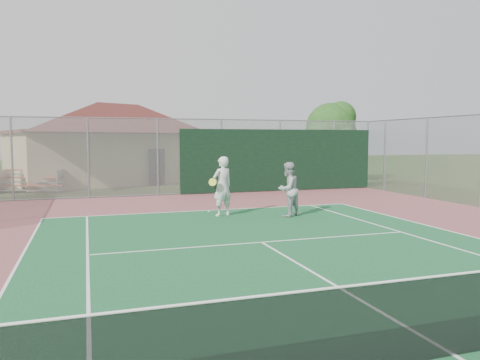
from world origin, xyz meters
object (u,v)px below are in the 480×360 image
object	(u,v)px
bleachers	(33,180)
player_grey_back	(288,190)
clubhouse	(116,135)
player_white_front	(222,187)
tree	(332,129)

from	to	relation	value
bleachers	player_grey_back	xyz separation A→B (m)	(8.82, -10.78, 0.33)
clubhouse	player_white_front	size ratio (longest dim) A/B	7.44
clubhouse	player_grey_back	bearing A→B (deg)	-90.65
bleachers	tree	bearing A→B (deg)	16.51
bleachers	player_grey_back	size ratio (longest dim) A/B	1.86
clubhouse	bleachers	size ratio (longest dim) A/B	4.39
tree	bleachers	bearing A→B (deg)	179.16
player_white_front	player_grey_back	bearing A→B (deg)	139.15
bleachers	tree	size ratio (longest dim) A/B	0.70
tree	player_grey_back	world-z (taller)	tree
clubhouse	bleachers	bearing A→B (deg)	-147.33
clubhouse	player_grey_back	world-z (taller)	clubhouse
player_white_front	player_grey_back	distance (m)	2.19
player_white_front	player_grey_back	size ratio (longest dim) A/B	1.10
bleachers	player_grey_back	distance (m)	13.93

